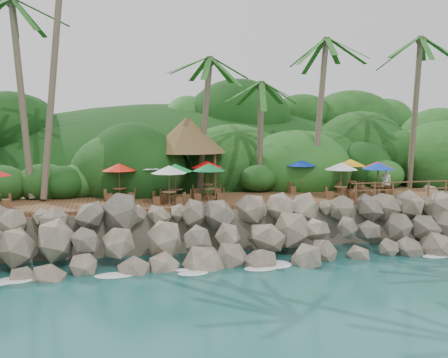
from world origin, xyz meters
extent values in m
plane|color=#19514F|center=(0.00, 0.00, 0.00)|extent=(140.00, 140.00, 0.00)
cube|color=gray|center=(0.00, 16.00, 1.05)|extent=(32.00, 25.20, 2.10)
ellipsoid|color=#143811|center=(0.00, 23.50, 0.00)|extent=(44.80, 28.00, 15.40)
cube|color=brown|center=(0.00, 6.00, 2.20)|extent=(26.00, 5.00, 0.20)
ellipsoid|color=white|center=(-9.00, 0.30, 0.03)|extent=(1.20, 0.80, 0.06)
ellipsoid|color=white|center=(-6.00, 0.30, 0.03)|extent=(1.20, 0.80, 0.06)
ellipsoid|color=white|center=(-3.00, 0.30, 0.03)|extent=(1.20, 0.80, 0.06)
ellipsoid|color=white|center=(0.00, 0.30, 0.03)|extent=(1.20, 0.80, 0.06)
ellipsoid|color=white|center=(3.00, 0.30, 0.03)|extent=(1.20, 0.80, 0.06)
ellipsoid|color=white|center=(6.00, 0.30, 0.03)|extent=(1.20, 0.80, 0.06)
ellipsoid|color=white|center=(9.00, 0.30, 0.03)|extent=(1.20, 0.80, 0.06)
cylinder|color=brown|center=(-10.76, 8.61, 7.81)|extent=(1.39, 2.11, 10.93)
cylinder|color=brown|center=(-9.03, 8.20, 9.22)|extent=(1.78, 2.43, 13.71)
cylinder|color=brown|center=(-0.53, 8.90, 6.30)|extent=(1.07, 1.05, 8.01)
ellipsoid|color=#23601E|center=(-0.53, 8.90, 10.31)|extent=(6.00, 6.00, 2.40)
cylinder|color=brown|center=(2.91, 8.75, 5.61)|extent=(0.46, 0.99, 6.62)
ellipsoid|color=#23601E|center=(2.91, 8.75, 8.91)|extent=(6.00, 6.00, 2.40)
cylinder|color=brown|center=(6.60, 8.31, 7.02)|extent=(1.56, 1.37, 9.39)
ellipsoid|color=#23601E|center=(6.60, 8.31, 11.74)|extent=(6.00, 6.00, 2.40)
cylinder|color=brown|center=(13.19, 8.32, 7.09)|extent=(0.50, 0.92, 9.59)
ellipsoid|color=#23601E|center=(13.19, 8.32, 11.88)|extent=(6.00, 6.00, 2.40)
cylinder|color=brown|center=(-2.89, 8.02, 3.50)|extent=(0.16, 0.16, 2.40)
cylinder|color=brown|center=(-0.09, 8.02, 3.50)|extent=(0.16, 0.16, 2.40)
cylinder|color=brown|center=(-2.89, 10.82, 3.50)|extent=(0.16, 0.16, 2.40)
cylinder|color=brown|center=(-0.09, 10.82, 3.50)|extent=(0.16, 0.16, 2.40)
cone|color=brown|center=(-1.49, 9.42, 5.80)|extent=(4.77, 4.77, 2.20)
cylinder|color=brown|center=(-0.97, 5.49, 2.63)|extent=(0.07, 0.07, 0.66)
cylinder|color=brown|center=(-0.97, 5.49, 2.96)|extent=(0.74, 0.74, 0.04)
cylinder|color=brown|center=(-0.97, 5.49, 3.28)|extent=(0.04, 0.04, 1.95)
cone|color=#0B6A31|center=(-0.97, 5.49, 4.12)|extent=(1.86, 1.86, 0.40)
cube|color=brown|center=(-1.58, 5.52, 2.50)|extent=(0.39, 0.39, 0.41)
cube|color=brown|center=(-0.35, 5.46, 2.50)|extent=(0.39, 0.39, 0.41)
cube|color=brown|center=(-11.23, 5.48, 2.50)|extent=(0.49, 0.49, 0.41)
cylinder|color=brown|center=(8.83, 5.07, 2.63)|extent=(0.07, 0.07, 0.66)
cylinder|color=brown|center=(8.83, 5.07, 2.96)|extent=(0.74, 0.74, 0.04)
cylinder|color=brown|center=(8.83, 5.07, 3.28)|extent=(0.04, 0.04, 1.95)
cone|color=red|center=(8.83, 5.07, 4.12)|extent=(1.86, 1.86, 0.40)
cube|color=brown|center=(8.22, 5.15, 2.50)|extent=(0.42, 0.42, 0.41)
cube|color=brown|center=(9.45, 4.99, 2.50)|extent=(0.42, 0.42, 0.41)
cylinder|color=brown|center=(-4.17, 7.60, 2.63)|extent=(0.07, 0.07, 0.66)
cylinder|color=brown|center=(-4.17, 7.60, 2.96)|extent=(0.74, 0.74, 0.04)
cylinder|color=brown|center=(-4.17, 7.60, 3.28)|extent=(0.04, 0.04, 1.95)
cone|color=silver|center=(-4.17, 7.60, 4.12)|extent=(1.86, 1.86, 0.40)
cube|color=brown|center=(-4.79, 7.62, 2.50)|extent=(0.39, 0.39, 0.41)
cube|color=brown|center=(-3.55, 7.58, 2.50)|extent=(0.39, 0.39, 0.41)
cylinder|color=brown|center=(5.16, 7.60, 2.63)|extent=(0.07, 0.07, 0.66)
cylinder|color=brown|center=(5.16, 7.60, 2.96)|extent=(0.74, 0.74, 0.04)
cylinder|color=brown|center=(5.16, 7.60, 3.28)|extent=(0.04, 0.04, 1.95)
cone|color=#0C249E|center=(5.16, 7.60, 4.12)|extent=(1.86, 1.86, 0.40)
cube|color=brown|center=(4.55, 7.48, 2.50)|extent=(0.44, 0.44, 0.41)
cube|color=brown|center=(5.77, 7.72, 2.50)|extent=(0.44, 0.44, 0.41)
cylinder|color=brown|center=(8.09, 6.96, 2.63)|extent=(0.07, 0.07, 0.66)
cylinder|color=brown|center=(8.09, 6.96, 2.96)|extent=(0.74, 0.74, 0.04)
cylinder|color=brown|center=(8.09, 6.96, 3.28)|extent=(0.04, 0.04, 1.95)
cone|color=gold|center=(8.09, 6.96, 4.12)|extent=(1.86, 1.86, 0.40)
cube|color=brown|center=(7.48, 6.82, 2.50)|extent=(0.44, 0.44, 0.41)
cube|color=brown|center=(8.70, 7.09, 2.50)|extent=(0.44, 0.44, 0.41)
cylinder|color=brown|center=(-0.69, 7.43, 2.63)|extent=(0.07, 0.07, 0.66)
cylinder|color=brown|center=(-0.69, 7.43, 2.96)|extent=(0.74, 0.74, 0.04)
cylinder|color=brown|center=(-0.69, 7.43, 3.28)|extent=(0.04, 0.04, 1.95)
cone|color=red|center=(-0.69, 7.43, 4.12)|extent=(1.86, 1.86, 0.40)
cube|color=brown|center=(-1.31, 7.52, 2.50)|extent=(0.42, 0.42, 0.41)
cube|color=brown|center=(-0.08, 7.35, 2.50)|extent=(0.42, 0.42, 0.41)
cylinder|color=brown|center=(-5.66, 6.63, 2.63)|extent=(0.07, 0.07, 0.66)
cylinder|color=brown|center=(-5.66, 6.63, 2.96)|extent=(0.74, 0.74, 0.04)
cylinder|color=brown|center=(-5.66, 6.63, 3.28)|extent=(0.04, 0.04, 1.95)
cone|color=red|center=(-5.66, 6.63, 4.12)|extent=(1.86, 1.86, 0.40)
cube|color=brown|center=(-6.25, 6.45, 2.50)|extent=(0.47, 0.47, 0.41)
cube|color=brown|center=(-5.07, 6.82, 2.50)|extent=(0.47, 0.47, 0.41)
cylinder|color=brown|center=(-2.75, 5.51, 2.63)|extent=(0.07, 0.07, 0.66)
cylinder|color=brown|center=(-2.75, 5.51, 2.96)|extent=(0.74, 0.74, 0.04)
cylinder|color=brown|center=(-2.75, 5.51, 3.28)|extent=(0.04, 0.04, 1.95)
cone|color=#0D7930|center=(-2.75, 5.51, 4.12)|extent=(1.86, 1.86, 0.40)
cube|color=brown|center=(-3.35, 5.66, 2.50)|extent=(0.45, 0.45, 0.41)
cube|color=brown|center=(-2.15, 5.35, 2.50)|extent=(0.45, 0.45, 0.41)
cylinder|color=brown|center=(6.33, 4.57, 2.63)|extent=(0.07, 0.07, 0.66)
cylinder|color=brown|center=(6.33, 4.57, 2.96)|extent=(0.74, 0.74, 0.04)
cylinder|color=brown|center=(6.33, 4.57, 3.28)|extent=(0.04, 0.04, 1.95)
cone|color=white|center=(6.33, 4.57, 4.12)|extent=(1.86, 1.86, 0.40)
cube|color=brown|center=(5.72, 4.69, 2.50)|extent=(0.44, 0.44, 0.41)
cube|color=brown|center=(6.93, 4.45, 2.50)|extent=(0.44, 0.44, 0.41)
cylinder|color=brown|center=(-3.22, 4.55, 2.63)|extent=(0.07, 0.07, 0.66)
cylinder|color=brown|center=(-3.22, 4.55, 2.96)|extent=(0.74, 0.74, 0.04)
cylinder|color=brown|center=(-3.22, 4.55, 3.28)|extent=(0.04, 0.04, 1.95)
cone|color=silver|center=(-3.22, 4.55, 4.12)|extent=(1.86, 1.86, 0.40)
cube|color=brown|center=(-3.78, 4.81, 2.50)|extent=(0.49, 0.49, 0.41)
cube|color=brown|center=(-2.65, 4.30, 2.50)|extent=(0.49, 0.49, 0.41)
cylinder|color=brown|center=(8.49, 4.40, 2.63)|extent=(0.07, 0.07, 0.66)
cylinder|color=brown|center=(8.49, 4.40, 2.96)|extent=(0.74, 0.74, 0.04)
cylinder|color=brown|center=(8.49, 4.40, 3.28)|extent=(0.04, 0.04, 1.95)
cone|color=#0D31AC|center=(8.49, 4.40, 4.12)|extent=(1.86, 1.86, 0.40)
cube|color=brown|center=(7.91, 4.18, 2.50)|extent=(0.48, 0.48, 0.41)
cube|color=brown|center=(9.07, 4.62, 2.50)|extent=(0.48, 0.48, 0.41)
cylinder|color=brown|center=(6.78, 3.65, 2.80)|extent=(0.10, 0.10, 1.00)
cylinder|color=brown|center=(7.88, 3.65, 2.80)|extent=(0.10, 0.10, 1.00)
cylinder|color=brown|center=(8.98, 3.65, 2.80)|extent=(0.10, 0.10, 1.00)
cylinder|color=brown|center=(10.08, 3.65, 2.80)|extent=(0.10, 0.10, 1.00)
cylinder|color=brown|center=(11.18, 3.65, 2.80)|extent=(0.10, 0.10, 1.00)
cylinder|color=brown|center=(12.28, 3.65, 2.80)|extent=(0.10, 0.10, 1.00)
cube|color=brown|center=(9.53, 3.65, 3.25)|extent=(6.10, 0.06, 0.06)
cube|color=brown|center=(9.53, 3.65, 2.85)|extent=(6.10, 0.06, 0.06)
imported|color=white|center=(9.36, 5.04, 3.10)|extent=(0.68, 0.57, 1.59)
camera|label=1|loc=(-6.28, -21.52, 6.41)|focal=41.19mm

